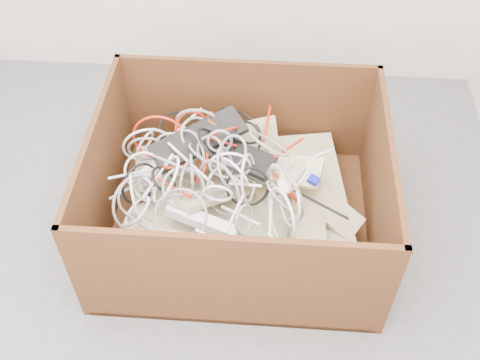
# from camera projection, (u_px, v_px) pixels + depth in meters

# --- Properties ---
(ground) EXTENTS (3.00, 3.00, 0.00)m
(ground) POSITION_uv_depth(u_px,v_px,m) (185.00, 277.00, 2.52)
(ground) COLOR #545557
(ground) RESTS_ON ground
(room_shell) EXTENTS (3.04, 3.04, 2.50)m
(room_shell) POSITION_uv_depth(u_px,v_px,m) (154.00, 30.00, 1.59)
(room_shell) COLOR silver
(room_shell) RESTS_ON ground
(cardboard_box) EXTENTS (1.22, 1.02, 0.59)m
(cardboard_box) POSITION_uv_depth(u_px,v_px,m) (236.00, 206.00, 2.60)
(cardboard_box) COLOR #39230E
(cardboard_box) RESTS_ON ground
(keyboard_pile) EXTENTS (1.08, 0.75, 0.39)m
(keyboard_pile) POSITION_uv_depth(u_px,v_px,m) (241.00, 184.00, 2.52)
(keyboard_pile) COLOR tan
(keyboard_pile) RESTS_ON cardboard_box
(mice_scatter) EXTENTS (0.72, 0.60, 0.19)m
(mice_scatter) POSITION_uv_depth(u_px,v_px,m) (242.00, 188.00, 2.40)
(mice_scatter) COLOR beige
(mice_scatter) RESTS_ON keyboard_pile
(power_strip_left) EXTENTS (0.26, 0.23, 0.12)m
(power_strip_left) POSITION_uv_depth(u_px,v_px,m) (166.00, 161.00, 2.49)
(power_strip_left) COLOR white
(power_strip_left) RESTS_ON keyboard_pile
(power_strip_right) EXTENTS (0.31, 0.14, 0.10)m
(power_strip_right) POSITION_uv_depth(u_px,v_px,m) (202.00, 221.00, 2.32)
(power_strip_right) COLOR white
(power_strip_right) RESTS_ON keyboard_pile
(vga_plug) EXTENTS (0.06, 0.06, 0.03)m
(vga_plug) POSITION_uv_depth(u_px,v_px,m) (314.00, 180.00, 2.42)
(vga_plug) COLOR #0E14D4
(vga_plug) RESTS_ON keyboard_pile
(cable_tangle) EXTENTS (1.03, 0.82, 0.41)m
(cable_tangle) POSITION_uv_depth(u_px,v_px,m) (206.00, 168.00, 2.41)
(cable_tangle) COLOR silver
(cable_tangle) RESTS_ON keyboard_pile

